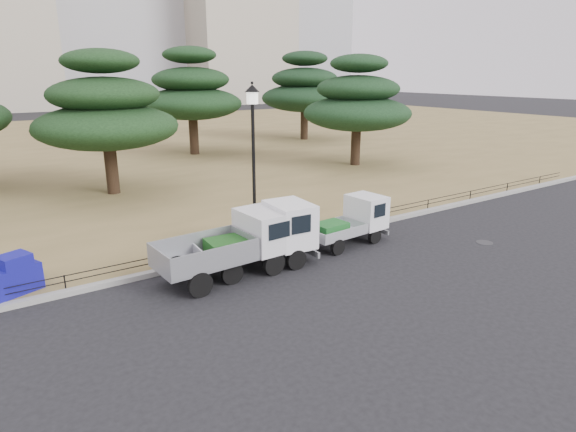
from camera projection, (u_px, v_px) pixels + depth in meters
ground at (323, 271)px, 15.05m from camera, size 220.00×220.00×0.00m
lawn at (95, 147)px, 39.43m from camera, size 120.00×56.00×0.15m
curb at (279, 245)px, 17.10m from camera, size 120.00×0.25×0.16m
truck_large at (234, 243)px, 14.53m from camera, size 4.33×1.92×1.85m
truck_kei_front at (265, 237)px, 15.17m from camera, size 3.81×1.84×1.97m
truck_kei_rear at (351, 221)px, 17.34m from camera, size 3.23×1.58×1.64m
street_lamp at (253, 140)px, 15.85m from camera, size 0.49×0.49×5.45m
pipe_fence at (276, 234)px, 17.12m from camera, size 38.00×0.04×0.40m
tarp_pile at (4, 278)px, 13.12m from camera, size 1.97×1.73×1.09m
manhole at (484, 243)px, 17.55m from camera, size 0.60×0.60×0.01m
pine_center_left at (106, 112)px, 23.02m from camera, size 6.79×6.79×6.90m
pine_center_right at (191, 93)px, 34.53m from camera, size 7.18×7.18×7.62m
pine_east_near at (357, 102)px, 30.47m from camera, size 6.87×6.87×6.94m
pine_east_far at (305, 89)px, 42.48m from camera, size 7.60×7.60×7.63m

